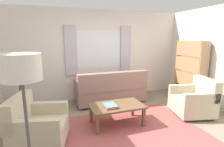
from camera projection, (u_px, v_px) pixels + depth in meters
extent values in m
plane|color=gray|center=(130.00, 131.00, 3.45)|extent=(6.24, 6.24, 0.00)
cube|color=silver|center=(99.00, 55.00, 5.28)|extent=(5.32, 0.12, 2.60)
cube|color=white|center=(99.00, 50.00, 5.19)|extent=(1.30, 0.01, 1.10)
cube|color=silver|center=(71.00, 51.00, 4.89)|extent=(0.32, 0.06, 1.40)
cube|color=silver|center=(125.00, 49.00, 5.43)|extent=(0.32, 0.06, 1.40)
cube|color=#9E4C47|center=(130.00, 131.00, 3.45)|extent=(2.75, 2.03, 0.01)
cube|color=gray|center=(110.00, 93.00, 5.00)|extent=(1.90, 0.80, 0.38)
cube|color=gray|center=(114.00, 81.00, 4.62)|extent=(1.90, 0.20, 0.48)
cube|color=gray|center=(138.00, 80.00, 5.22)|extent=(0.16, 0.80, 0.24)
cube|color=gray|center=(79.00, 86.00, 4.65)|extent=(0.16, 0.80, 0.24)
cylinder|color=brown|center=(132.00, 94.00, 5.60)|extent=(0.06, 0.06, 0.06)
cylinder|color=brown|center=(79.00, 101.00, 5.04)|extent=(0.06, 0.06, 0.06)
cylinder|color=brown|center=(141.00, 101.00, 5.05)|extent=(0.06, 0.06, 0.06)
cylinder|color=brown|center=(82.00, 108.00, 4.49)|extent=(0.06, 0.06, 0.06)
cube|color=#BCB293|center=(41.00, 132.00, 2.96)|extent=(0.98, 1.01, 0.36)
cube|color=#BCB293|center=(18.00, 110.00, 2.85)|extent=(0.38, 0.86, 0.46)
cube|color=#BCB293|center=(32.00, 127.00, 2.56)|extent=(0.81, 0.31, 0.22)
cube|color=#BCB293|center=(46.00, 108.00, 3.26)|extent=(0.81, 0.31, 0.22)
cylinder|color=brown|center=(65.00, 132.00, 3.37)|extent=(0.05, 0.05, 0.06)
cylinder|color=brown|center=(30.00, 134.00, 3.31)|extent=(0.05, 0.05, 0.06)
cube|color=#BCB293|center=(191.00, 105.00, 4.17)|extent=(0.98, 1.01, 0.36)
cube|color=#BCB293|center=(206.00, 88.00, 4.12)|extent=(0.37, 0.86, 0.46)
cube|color=#BCB293|center=(185.00, 89.00, 4.46)|extent=(0.81, 0.31, 0.22)
cube|color=#BCB293|center=(202.00, 98.00, 3.76)|extent=(0.81, 0.31, 0.22)
cylinder|color=brown|center=(172.00, 108.00, 4.51)|extent=(0.05, 0.05, 0.06)
cylinder|color=brown|center=(185.00, 120.00, 3.85)|extent=(0.05, 0.05, 0.06)
cylinder|color=brown|center=(195.00, 107.00, 4.57)|extent=(0.05, 0.05, 0.06)
cylinder|color=brown|center=(212.00, 119.00, 3.91)|extent=(0.05, 0.05, 0.06)
cube|color=brown|center=(117.00, 106.00, 3.64)|extent=(1.10, 0.64, 0.04)
cube|color=brown|center=(97.00, 125.00, 3.29)|extent=(0.06, 0.06, 0.40)
cube|color=brown|center=(144.00, 117.00, 3.61)|extent=(0.06, 0.06, 0.40)
cube|color=brown|center=(91.00, 114.00, 3.77)|extent=(0.06, 0.06, 0.40)
cube|color=brown|center=(132.00, 108.00, 4.09)|extent=(0.06, 0.06, 0.40)
cube|color=#B23833|center=(110.00, 107.00, 3.52)|extent=(0.21, 0.32, 0.03)
cube|color=#5B8E93|center=(110.00, 105.00, 3.53)|extent=(0.24, 0.30, 0.02)
cylinder|color=#9E6B4C|center=(22.00, 105.00, 4.35)|extent=(0.34, 0.34, 0.35)
cylinder|color=brown|center=(21.00, 89.00, 4.27)|extent=(0.07, 0.07, 0.47)
cone|color=#47894C|center=(32.00, 70.00, 4.26)|extent=(0.55, 0.12, 0.38)
cone|color=#47894C|center=(25.00, 69.00, 4.47)|extent=(0.22, 0.57, 0.35)
cone|color=#47894C|center=(10.00, 72.00, 4.23)|extent=(0.45, 0.37, 0.33)
cone|color=#47894C|center=(5.00, 72.00, 3.86)|extent=(0.45, 0.55, 0.48)
cone|color=#47894C|center=(20.00, 72.00, 3.91)|extent=(0.19, 0.55, 0.49)
cube|color=#A87F56|center=(203.00, 75.00, 4.62)|extent=(0.30, 0.04, 1.70)
cube|color=#A87F56|center=(180.00, 69.00, 5.45)|extent=(0.30, 0.04, 1.70)
cube|color=#A87F56|center=(186.00, 72.00, 4.99)|extent=(0.02, 0.90, 1.70)
cube|color=#A87F56|center=(188.00, 99.00, 5.21)|extent=(0.30, 0.86, 0.02)
cube|color=#A87F56|center=(189.00, 86.00, 5.12)|extent=(0.30, 0.86, 0.02)
cube|color=#A87F56|center=(190.00, 71.00, 5.03)|extent=(0.30, 0.86, 0.02)
cube|color=#A87F56|center=(192.00, 56.00, 4.95)|extent=(0.30, 0.86, 0.02)
cube|color=#A87F56|center=(193.00, 41.00, 4.86)|extent=(0.30, 0.86, 0.02)
cube|color=#B23833|center=(200.00, 70.00, 4.70)|extent=(0.25, 0.10, 0.19)
cube|color=#335199|center=(197.00, 69.00, 4.79)|extent=(0.28, 0.06, 0.19)
cube|color=#B23833|center=(195.00, 67.00, 4.85)|extent=(0.28, 0.08, 0.29)
cube|color=#335199|center=(193.00, 67.00, 4.94)|extent=(0.27, 0.08, 0.26)
cube|color=#335199|center=(190.00, 66.00, 5.03)|extent=(0.27, 0.09, 0.26)
cylinder|color=silver|center=(21.00, 67.00, 1.55)|extent=(0.35, 0.35, 0.24)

